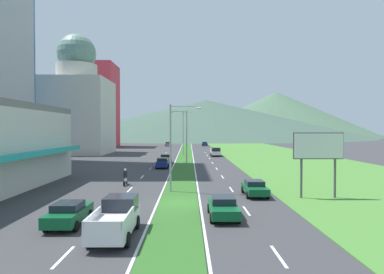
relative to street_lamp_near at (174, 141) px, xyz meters
name	(u,v)px	position (x,y,z in m)	size (l,w,h in m)	color
ground_plane	(179,204)	(0.57, -5.09, -4.92)	(600.00, 600.00, 0.00)	#38383A
grass_median	(186,152)	(0.57, 54.91, -4.89)	(3.20, 240.00, 0.06)	#2D6023
grass_verge_right	(264,152)	(21.17, 54.91, -4.89)	(24.00, 240.00, 0.06)	#477F33
lane_dash_left_1	(64,257)	(-4.53, -16.28, -4.91)	(0.16, 2.80, 0.01)	silver
lane_dash_left_2	(109,211)	(-4.53, -7.47, -4.91)	(0.16, 2.80, 0.01)	silver
lane_dash_left_3	(130,190)	(-4.53, 1.34, -4.91)	(0.16, 2.80, 0.01)	silver
lane_dash_left_4	(142,177)	(-4.53, 10.15, -4.91)	(0.16, 2.80, 0.01)	silver
lane_dash_left_5	(150,169)	(-4.53, 18.95, -4.91)	(0.16, 2.80, 0.01)	silver
lane_dash_left_6	(156,163)	(-4.53, 27.76, -4.91)	(0.16, 2.80, 0.01)	silver
lane_dash_left_7	(160,159)	(-4.53, 36.57, -4.91)	(0.16, 2.80, 0.01)	silver
lane_dash_left_8	(163,155)	(-4.53, 45.38, -4.91)	(0.16, 2.80, 0.01)	silver
lane_dash_left_9	(166,153)	(-4.53, 54.19, -4.91)	(0.16, 2.80, 0.01)	silver
lane_dash_right_1	(279,256)	(5.67, -16.28, -4.91)	(0.16, 2.80, 0.01)	silver
lane_dash_right_2	(246,211)	(5.67, -7.47, -4.91)	(0.16, 2.80, 0.01)	silver
lane_dash_right_3	(231,189)	(5.67, 1.34, -4.91)	(0.16, 2.80, 0.01)	silver
lane_dash_right_4	(222,177)	(5.67, 10.15, -4.91)	(0.16, 2.80, 0.01)	silver
lane_dash_right_5	(217,169)	(5.67, 18.95, -4.91)	(0.16, 2.80, 0.01)	silver
lane_dash_right_6	(213,163)	(5.67, 27.76, -4.91)	(0.16, 2.80, 0.01)	silver
lane_dash_right_7	(209,159)	(5.67, 36.57, -4.91)	(0.16, 2.80, 0.01)	silver
lane_dash_right_8	(207,155)	(5.67, 45.38, -4.91)	(0.16, 2.80, 0.01)	silver
lane_dash_right_9	(205,153)	(5.67, 54.19, -4.91)	(0.16, 2.80, 0.01)	silver
edge_line_median_left	(179,152)	(-1.18, 54.91, -4.91)	(0.16, 240.00, 0.01)	silver
edge_line_median_right	(192,152)	(2.32, 54.91, -4.91)	(0.16, 240.00, 0.01)	silver
domed_building	(77,105)	(-26.55, 51.46, 7.24)	(15.83, 15.83, 29.70)	beige
midrise_colored	(94,106)	(-31.50, 84.06, 9.40)	(14.86, 14.86, 28.63)	#D83847
hill_far_left	(45,121)	(-114.69, 236.40, 7.76)	(177.97, 177.97, 25.36)	#516B56
hill_far_center	(206,119)	(14.56, 228.24, 9.62)	(239.97, 239.97, 29.07)	#3D5647
hill_far_right	(276,114)	(73.80, 243.22, 13.64)	(160.13, 160.13, 37.12)	#47664C
street_lamp_near	(174,141)	(0.00, 0.00, 0.00)	(3.09, 0.41, 8.44)	#99999E
street_lamp_mid	(185,134)	(0.73, 23.61, 0.39)	(2.90, 0.28, 9.23)	#99999E
street_lamp_far	(184,130)	(0.30, 47.21, 0.92)	(2.63, 0.41, 10.32)	#99999E
billboard_roadside	(319,149)	(12.70, -3.16, -0.62)	(4.41, 0.28, 5.78)	#4C4C51
car_0	(166,159)	(-2.77, 27.82, -4.12)	(2.01, 4.10, 1.57)	#C6842D
car_1	(168,144)	(-6.14, 88.05, -4.15)	(1.99, 4.17, 1.50)	slate
car_2	(69,213)	(-6.16, -11.05, -4.16)	(2.00, 4.39, 1.47)	#0C5128
car_3	(162,163)	(-2.72, 19.94, -4.10)	(1.95, 4.23, 1.62)	navy
car_4	(223,207)	(3.75, -9.27, -4.19)	(1.99, 4.46, 1.41)	#0C5128
car_5	(255,188)	(7.41, -1.83, -4.20)	(1.98, 4.29, 1.38)	#0C5128
car_6	(205,144)	(7.18, 89.62, -4.13)	(2.02, 4.61, 1.50)	navy
pickup_truck_0	(116,218)	(-2.72, -13.09, -3.94)	(2.18, 5.40, 2.00)	silver
pickup_truck_1	(215,152)	(7.41, 42.77, -3.94)	(2.18, 5.40, 2.00)	silver
motorcycle_rider	(125,178)	(-5.48, 4.00, -4.17)	(0.36, 2.00, 1.80)	black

